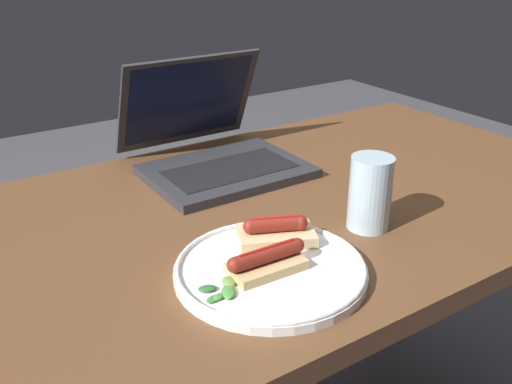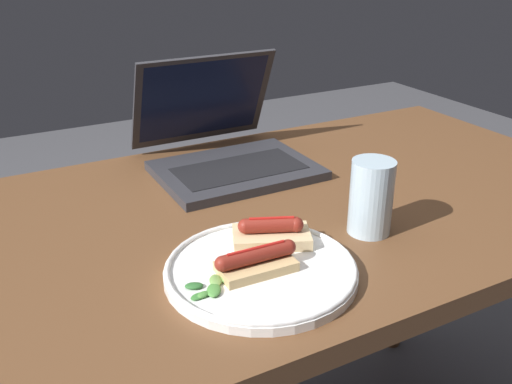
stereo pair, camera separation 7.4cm
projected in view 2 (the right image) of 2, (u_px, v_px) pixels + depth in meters
The scene contains 7 objects.
desk at pixel (250, 257), 1.04m from camera, with size 1.47×0.73×0.74m.
laptop at pixel (226, 149), 1.17m from camera, with size 0.31×0.32×0.22m.
plate at pixel (261, 270), 0.81m from camera, with size 0.27×0.27×0.02m.
sausage_toast_left at pixel (256, 261), 0.79m from camera, with size 0.12×0.06×0.04m.
sausage_toast_middle at pixel (272, 233), 0.87m from camera, with size 0.13×0.11×0.04m.
salad_pile at pixel (209, 287), 0.76m from camera, with size 0.06×0.05×0.01m.
drinking_glass at pixel (371, 197), 0.91m from camera, with size 0.07×0.07×0.12m.
Camera 2 is at (-0.42, -0.80, 1.18)m, focal length 40.00 mm.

